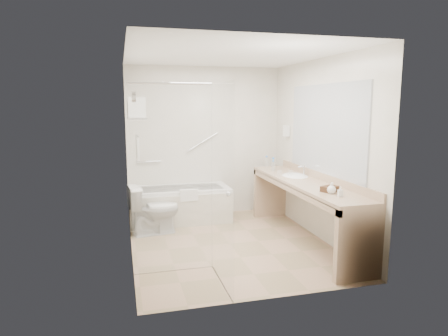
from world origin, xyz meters
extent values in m
plane|color=tan|center=(0.00, 0.00, 0.00)|extent=(3.20, 3.20, 0.00)
cube|color=white|center=(0.00, 0.00, 2.50)|extent=(2.60, 3.20, 0.10)
cube|color=beige|center=(0.00, 1.60, 1.25)|extent=(2.60, 0.10, 2.50)
cube|color=beige|center=(0.00, -1.60, 1.25)|extent=(2.60, 0.10, 2.50)
cube|color=beige|center=(-1.30, 0.00, 1.25)|extent=(0.10, 3.20, 2.50)
cube|color=beige|center=(1.30, 0.00, 1.25)|extent=(0.10, 3.20, 2.50)
cube|color=white|center=(-0.50, 1.25, 0.28)|extent=(1.60, 0.70, 0.55)
cube|color=silver|center=(-0.50, 0.89, 0.25)|extent=(1.60, 0.02, 0.50)
cube|color=white|center=(-0.40, 0.90, 0.50)|extent=(0.28, 0.06, 0.18)
cylinder|color=silver|center=(-0.95, 1.56, 0.95)|extent=(0.40, 0.03, 0.03)
cylinder|color=silver|center=(-0.05, 1.56, 1.25)|extent=(0.53, 0.03, 0.33)
cube|color=silver|center=(-0.85, -0.70, 1.05)|extent=(0.90, 0.01, 2.10)
cube|color=silver|center=(-0.40, -1.15, 1.05)|extent=(0.02, 0.90, 2.10)
cylinder|color=silver|center=(-0.85, -0.70, 2.10)|extent=(0.90, 0.02, 0.02)
sphere|color=silver|center=(-0.37, -1.30, 1.00)|extent=(0.05, 0.05, 0.05)
cylinder|color=silver|center=(-1.25, -1.15, 1.95)|extent=(0.04, 0.10, 0.10)
cube|color=silver|center=(-1.17, 0.35, 1.70)|extent=(0.24, 0.55, 0.02)
cylinder|color=silver|center=(-1.17, 0.35, 1.48)|extent=(0.02, 0.55, 0.02)
cube|color=white|center=(-1.17, 0.35, 1.32)|extent=(0.03, 0.42, 0.32)
cube|color=white|center=(-1.17, 0.35, 1.76)|extent=(0.22, 0.40, 0.08)
cube|color=white|center=(-1.17, 0.35, 1.84)|extent=(0.22, 0.40, 0.08)
cube|color=white|center=(-1.17, 0.35, 1.93)|extent=(0.22, 0.40, 0.08)
cube|color=tan|center=(1.02, -0.15, 0.82)|extent=(0.55, 2.70, 0.05)
cube|color=tan|center=(1.29, -0.15, 0.90)|extent=(0.03, 2.70, 0.10)
cube|color=tan|center=(0.77, -0.15, 0.77)|extent=(0.04, 2.70, 0.08)
cube|color=tan|center=(1.02, -1.46, 0.40)|extent=(0.55, 0.08, 0.80)
cube|color=tan|center=(1.02, 1.16, 0.40)|extent=(0.55, 0.08, 0.80)
ellipsoid|color=white|center=(1.05, 0.25, 0.82)|extent=(0.40, 0.52, 0.14)
cylinder|color=silver|center=(1.20, 0.25, 0.93)|extent=(0.03, 0.03, 0.14)
cube|color=#A7ADB3|center=(1.29, -0.15, 1.55)|extent=(0.02, 2.00, 1.20)
cube|color=silver|center=(1.25, 1.05, 1.45)|extent=(0.08, 0.10, 0.18)
imported|color=white|center=(-0.95, 0.70, 0.36)|extent=(0.78, 0.51, 0.72)
cube|color=#422B17|center=(1.01, -0.83, 0.88)|extent=(0.24, 0.20, 0.07)
imported|color=silver|center=(0.99, -1.10, 0.88)|extent=(0.07, 0.12, 0.05)
imported|color=silver|center=(0.98, -0.93, 0.90)|extent=(0.14, 0.16, 0.10)
cylinder|color=silver|center=(0.90, 0.73, 0.92)|extent=(0.05, 0.05, 0.15)
cylinder|color=blue|center=(0.90, 0.73, 1.01)|extent=(0.03, 0.03, 0.02)
cylinder|color=silver|center=(0.91, 0.74, 0.94)|extent=(0.06, 0.06, 0.18)
cylinder|color=blue|center=(0.91, 0.74, 1.05)|extent=(0.03, 0.03, 0.03)
cylinder|color=silver|center=(0.93, 1.10, 0.93)|extent=(0.06, 0.06, 0.17)
cylinder|color=blue|center=(0.93, 1.10, 1.03)|extent=(0.03, 0.03, 0.02)
cylinder|color=silver|center=(0.82, 0.28, 0.89)|extent=(0.07, 0.07, 0.09)
cylinder|color=silver|center=(0.95, 0.19, 0.90)|extent=(0.09, 0.09, 0.10)
camera|label=1|loc=(-1.38, -5.02, 1.88)|focal=32.00mm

